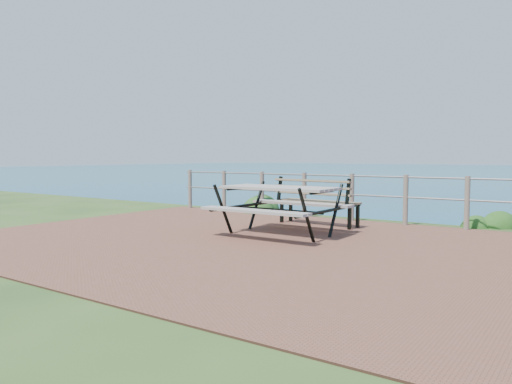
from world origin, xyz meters
TOP-DOWN VIEW (x-y plane):
  - ground at (0.00, 0.00)m, footprint 10.00×7.00m
  - safety_railing at (0.00, 3.35)m, footprint 9.40×0.10m
  - picnic_table at (-0.24, 0.84)m, footprint 2.00×1.73m
  - park_bench at (-0.27, 2.35)m, footprint 1.72×0.56m
  - shrub_lip_west at (-2.63, 3.72)m, footprint 0.88×0.88m
  - shrub_lip_east at (2.54, 4.18)m, footprint 0.74×0.74m

SIDE VIEW (x-z plane):
  - ground at x=0.00m, z-range -0.06..0.06m
  - shrub_lip_west at x=-2.63m, z-range -0.33..0.33m
  - shrub_lip_east at x=2.54m, z-range -0.23..0.23m
  - picnic_table at x=-0.24m, z-range 0.12..0.96m
  - safety_railing at x=0.00m, z-range 0.07..1.07m
  - park_bench at x=-0.27m, z-range 0.15..1.11m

